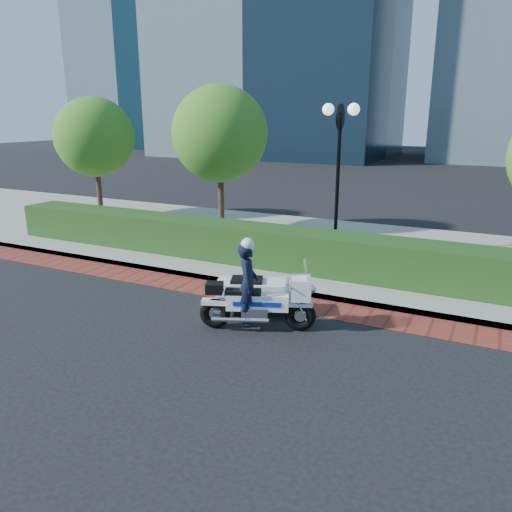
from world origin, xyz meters
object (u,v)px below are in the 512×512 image
at_px(tree_a, 95,137).
at_px(tree_b, 220,134).
at_px(lamppost, 339,157).
at_px(police_motorcycle, 254,293).

xyz_separation_m(tree_a, tree_b, (5.50, 0.00, 0.21)).
relative_size(lamppost, police_motorcycle, 1.79).
height_order(lamppost, tree_b, tree_b).
bearing_deg(tree_a, tree_b, 0.00).
xyz_separation_m(tree_b, police_motorcycle, (4.40, -6.32, -2.80)).
height_order(tree_a, police_motorcycle, tree_a).
relative_size(lamppost, tree_a, 0.92).
bearing_deg(police_motorcycle, tree_a, 125.50).
height_order(lamppost, police_motorcycle, lamppost).
bearing_deg(tree_a, police_motorcycle, -32.56).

